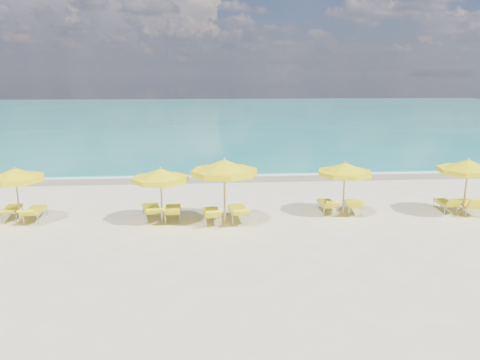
{
  "coord_description": "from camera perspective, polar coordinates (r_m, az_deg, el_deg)",
  "views": [
    {
      "loc": [
        -1.46,
        -17.41,
        5.51
      ],
      "look_at": [
        0.0,
        1.5,
        1.2
      ],
      "focal_mm": 35.0,
      "sensor_mm": 36.0,
      "label": 1
    }
  ],
  "objects": [
    {
      "name": "lounger_4_left",
      "position": [
        17.83,
        -3.46,
        -4.47
      ],
      "size": [
        0.72,
        1.85,
        0.78
      ],
      "rotation": [
        0.0,
        0.0,
        0.07
      ],
      "color": "#A5A8AD",
      "rests_on": "ground"
    },
    {
      "name": "ground_plane",
      "position": [
        18.31,
        0.36,
        -4.7
      ],
      "size": [
        120.0,
        120.0,
        0.0
      ],
      "primitive_type": "plane",
      "color": "beige"
    },
    {
      "name": "lounger_2_right",
      "position": [
        19.7,
        -23.7,
        -3.88
      ],
      "size": [
        0.68,
        1.86,
        0.73
      ],
      "rotation": [
        0.0,
        0.0,
        0.05
      ],
      "color": "#A5A8AD",
      "rests_on": "ground"
    },
    {
      "name": "lounger_5_right",
      "position": [
        19.56,
        13.6,
        -3.29
      ],
      "size": [
        0.78,
        1.7,
        0.78
      ],
      "rotation": [
        0.0,
        0.0,
        -0.14
      ],
      "color": "#A5A8AD",
      "rests_on": "ground"
    },
    {
      "name": "lounger_3_left",
      "position": [
        18.51,
        -10.68,
        -3.99
      ],
      "size": [
        1.02,
        2.04,
        0.77
      ],
      "rotation": [
        0.0,
        0.0,
        0.21
      ],
      "color": "#A5A8AD",
      "rests_on": "ground"
    },
    {
      "name": "wet_sand_band",
      "position": [
        25.45,
        -1.02,
        0.3
      ],
      "size": [
        120.0,
        2.6,
        0.01
      ],
      "primitive_type": "cube",
      "color": "tan",
      "rests_on": "ground"
    },
    {
      "name": "ocean",
      "position": [
        65.65,
        -3.16,
        7.97
      ],
      "size": [
        120.0,
        80.0,
        0.3
      ],
      "primitive_type": "cube",
      "color": "#167D78",
      "rests_on": "ground"
    },
    {
      "name": "umbrella_5",
      "position": [
        18.73,
        12.67,
        1.28
      ],
      "size": [
        2.35,
        2.35,
        2.19
      ],
      "rotation": [
        0.0,
        0.0,
        0.09
      ],
      "color": "tan",
      "rests_on": "ground"
    },
    {
      "name": "lounger_2_left",
      "position": [
        20.33,
        -26.04,
        -3.65
      ],
      "size": [
        0.84,
        1.86,
        0.65
      ],
      "rotation": [
        0.0,
        0.0,
        0.16
      ],
      "color": "#A5A8AD",
      "rests_on": "ground"
    },
    {
      "name": "umbrella_4",
      "position": [
        17.18,
        -1.92,
        1.51
      ],
      "size": [
        2.79,
        2.79,
        2.52
      ],
      "rotation": [
        0.0,
        0.0,
        0.13
      ],
      "color": "tan",
      "rests_on": "ground"
    },
    {
      "name": "whitecap_near",
      "position": [
        35.14,
        -11.81,
        3.51
      ],
      "size": [
        14.0,
        0.36,
        0.05
      ],
      "primitive_type": "cube",
      "color": "white",
      "rests_on": "ground"
    },
    {
      "name": "lounger_5_left",
      "position": [
        19.37,
        10.57,
        -3.29
      ],
      "size": [
        0.61,
        1.73,
        0.76
      ],
      "rotation": [
        0.0,
        0.0,
        -0.01
      ],
      "color": "#A5A8AD",
      "rests_on": "ground"
    },
    {
      "name": "lounger_6_right",
      "position": [
        21.08,
        26.06,
        -3.05
      ],
      "size": [
        0.92,
        1.83,
        0.87
      ],
      "rotation": [
        0.0,
        0.0,
        -0.19
      ],
      "color": "#A5A8AD",
      "rests_on": "ground"
    },
    {
      "name": "umbrella_2",
      "position": [
        19.22,
        -25.71,
        0.53
      ],
      "size": [
        2.29,
        2.29,
        2.16
      ],
      "rotation": [
        0.0,
        0.0,
        -0.07
      ],
      "color": "tan",
      "rests_on": "ground"
    },
    {
      "name": "umbrella_6",
      "position": [
        20.31,
        26.03,
        1.47
      ],
      "size": [
        2.7,
        2.7,
        2.31
      ],
      "rotation": [
        0.0,
        0.0,
        0.2
      ],
      "color": "tan",
      "rests_on": "ground"
    },
    {
      "name": "foam_line",
      "position": [
        26.23,
        -1.13,
        0.68
      ],
      "size": [
        120.0,
        1.2,
        0.03
      ],
      "primitive_type": "cube",
      "color": "white",
      "rests_on": "ground"
    },
    {
      "name": "lounger_4_right",
      "position": [
        18.03,
        -0.23,
        -4.21
      ],
      "size": [
        0.74,
        2.0,
        0.78
      ],
      "rotation": [
        0.0,
        0.0,
        0.05
      ],
      "color": "#A5A8AD",
      "rests_on": "ground"
    },
    {
      "name": "lounger_3_right",
      "position": [
        18.33,
        -8.17,
        -4.1
      ],
      "size": [
        0.67,
        1.84,
        0.76
      ],
      "rotation": [
        0.0,
        0.0,
        0.04
      ],
      "color": "#A5A8AD",
      "rests_on": "ground"
    },
    {
      "name": "lounger_6_left",
      "position": [
        20.96,
        23.77,
        -2.97
      ],
      "size": [
        0.68,
        1.64,
        0.79
      ],
      "rotation": [
        0.0,
        0.0,
        -0.08
      ],
      "color": "#A5A8AD",
      "rests_on": "ground"
    },
    {
      "name": "umbrella_3",
      "position": [
        17.51,
        -9.66,
        0.55
      ],
      "size": [
        2.62,
        2.62,
        2.17
      ],
      "rotation": [
        0.0,
        0.0,
        0.26
      ],
      "color": "tan",
      "rests_on": "ground"
    },
    {
      "name": "whitecap_far",
      "position": [
        42.83,
        8.42,
        5.27
      ],
      "size": [
        18.0,
        0.3,
        0.05
      ],
      "primitive_type": "cube",
      "color": "white",
      "rests_on": "ground"
    }
  ]
}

